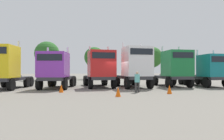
% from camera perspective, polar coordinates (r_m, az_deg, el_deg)
% --- Properties ---
extents(ground, '(200.00, 200.00, 0.00)m').
position_cam_1_polar(ground, '(18.49, 1.99, -5.39)').
color(ground, slate).
extents(semi_truck_yellow, '(3.09, 6.07, 4.43)m').
position_cam_1_polar(semi_truck_yellow, '(19.81, -28.85, 0.76)').
color(semi_truck_yellow, '#333338').
rests_on(semi_truck_yellow, ground).
extents(semi_truck_purple, '(3.32, 6.00, 3.92)m').
position_cam_1_polar(semi_truck_purple, '(18.91, -16.04, 0.08)').
color(semi_truck_purple, '#333338').
rests_on(semi_truck_purple, ground).
extents(semi_truck_red, '(3.02, 6.61, 4.17)m').
position_cam_1_polar(semi_truck_red, '(19.56, -3.48, 0.36)').
color(semi_truck_red, '#333338').
rests_on(semi_truck_red, ground).
extents(semi_truck_white, '(2.91, 6.16, 4.49)m').
position_cam_1_polar(semi_truck_white, '(19.23, 6.63, 0.88)').
color(semi_truck_white, '#333338').
rests_on(semi_truck_white, ground).
extents(semi_truck_green, '(2.57, 5.92, 4.28)m').
position_cam_1_polar(semi_truck_green, '(21.40, 17.55, 0.53)').
color(semi_truck_green, '#333338').
rests_on(semi_truck_green, ground).
extents(semi_truck_teal, '(2.57, 6.12, 3.89)m').
position_cam_1_polar(semi_truck_teal, '(22.87, 26.27, -0.07)').
color(semi_truck_teal, '#333338').
rests_on(semi_truck_teal, ground).
extents(visitor_with_camera, '(0.53, 0.53, 1.60)m').
position_cam_1_polar(visitor_with_camera, '(15.25, 7.30, -3.01)').
color(visitor_with_camera, '#383838').
rests_on(visitor_with_camera, ground).
extents(traffic_cone_near, '(0.36, 0.36, 0.63)m').
position_cam_1_polar(traffic_cone_near, '(12.73, 1.78, -6.30)').
color(traffic_cone_near, '#F2590C').
rests_on(traffic_cone_near, ground).
extents(traffic_cone_mid, '(0.36, 0.36, 0.62)m').
position_cam_1_polar(traffic_cone_mid, '(15.64, -14.49, -5.19)').
color(traffic_cone_mid, '#F2590C').
rests_on(traffic_cone_mid, ground).
extents(traffic_cone_far, '(0.36, 0.36, 0.67)m').
position_cam_1_polar(traffic_cone_far, '(14.85, 16.30, -5.36)').
color(traffic_cone_far, '#F2590C').
rests_on(traffic_cone_far, ground).
extents(oak_far_left, '(4.33, 4.33, 6.88)m').
position_cam_1_polar(oak_far_left, '(36.94, -18.28, 4.49)').
color(oak_far_left, '#4C3823').
rests_on(oak_far_left, ground).
extents(oak_far_centre, '(4.00, 4.00, 6.33)m').
position_cam_1_polar(oak_far_centre, '(38.92, -5.11, 3.68)').
color(oak_far_centre, '#4C3823').
rests_on(oak_far_centre, ground).
extents(oak_far_right, '(4.18, 4.18, 6.48)m').
position_cam_1_polar(oak_far_right, '(40.45, 11.50, 3.62)').
color(oak_far_right, '#4C3823').
rests_on(oak_far_right, ground).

